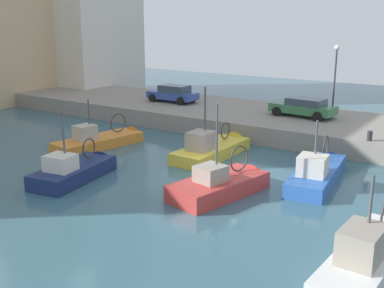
% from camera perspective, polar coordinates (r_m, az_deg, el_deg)
% --- Properties ---
extents(water_surface, '(80.00, 80.00, 0.00)m').
position_cam_1_polar(water_surface, '(24.17, 1.73, -3.98)').
color(water_surface, '#386070').
rests_on(water_surface, ground).
extents(quay_wall, '(9.00, 56.00, 1.20)m').
position_cam_1_polar(quay_wall, '(33.94, 12.20, 2.27)').
color(quay_wall, gray).
rests_on(quay_wall, ground).
extents(fishing_boat_red, '(5.92, 3.14, 5.15)m').
position_cam_1_polar(fishing_boat_red, '(22.08, 3.91, -5.60)').
color(fishing_boat_red, '#BC3833').
rests_on(fishing_boat_red, ground).
extents(fishing_boat_orange, '(6.75, 2.91, 3.92)m').
position_cam_1_polar(fishing_boat_orange, '(30.49, -10.49, -0.02)').
color(fishing_boat_orange, orange).
rests_on(fishing_boat_orange, ground).
extents(fishing_boat_navy, '(5.74, 2.75, 4.41)m').
position_cam_1_polar(fishing_boat_navy, '(24.72, -13.40, -3.69)').
color(fishing_boat_navy, navy).
rests_on(fishing_boat_navy, ground).
extents(fishing_boat_blue, '(7.05, 2.56, 4.01)m').
position_cam_1_polar(fishing_boat_blue, '(24.55, 14.80, -3.87)').
color(fishing_boat_blue, '#2D60B7').
rests_on(fishing_boat_blue, ground).
extents(fishing_boat_white, '(6.98, 2.14, 4.03)m').
position_cam_1_polar(fishing_boat_white, '(16.94, 20.45, -12.95)').
color(fishing_boat_white, white).
rests_on(fishing_boat_white, ground).
extents(fishing_boat_yellow, '(6.47, 2.31, 5.07)m').
position_cam_1_polar(fishing_boat_yellow, '(27.98, 2.70, -1.06)').
color(fishing_boat_yellow, gold).
rests_on(fishing_boat_yellow, ground).
extents(parked_car_green, '(2.27, 4.50, 1.29)m').
position_cam_1_polar(parked_car_green, '(33.68, 13.16, 4.34)').
color(parked_car_green, '#387547').
rests_on(parked_car_green, quay_wall).
extents(parked_car_blue, '(1.92, 4.14, 1.37)m').
position_cam_1_polar(parked_car_blue, '(38.57, -2.27, 6.05)').
color(parked_car_blue, '#334C9E').
rests_on(parked_car_blue, quay_wall).
extents(mooring_bollard_north, '(0.28, 0.28, 0.55)m').
position_cam_1_polar(mooring_bollard_north, '(28.13, 20.42, 0.91)').
color(mooring_bollard_north, '#2D2D33').
rests_on(mooring_bollard_north, quay_wall).
extents(quay_streetlamp, '(0.36, 0.36, 4.83)m').
position_cam_1_polar(quay_streetlamp, '(34.07, 16.74, 8.61)').
color(quay_streetlamp, '#38383D').
rests_on(quay_streetlamp, quay_wall).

